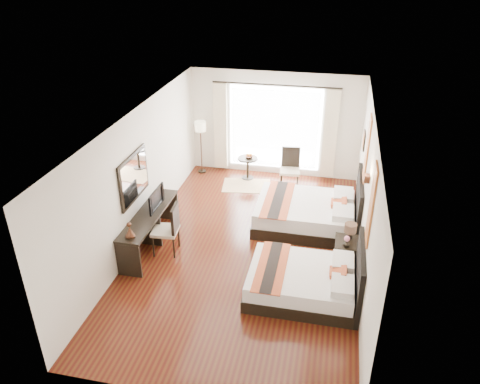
% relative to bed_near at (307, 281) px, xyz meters
% --- Properties ---
extents(floor, '(4.50, 7.50, 0.01)m').
position_rel_bed_near_xyz_m(floor, '(-1.32, 1.20, -0.29)').
color(floor, '#3E100B').
rests_on(floor, ground).
extents(ceiling, '(4.50, 7.50, 0.02)m').
position_rel_bed_near_xyz_m(ceiling, '(-1.32, 1.20, 2.50)').
color(ceiling, white).
rests_on(ceiling, wall_headboard).
extents(wall_headboard, '(0.01, 7.50, 2.80)m').
position_rel_bed_near_xyz_m(wall_headboard, '(0.92, 1.20, 1.11)').
color(wall_headboard, silver).
rests_on(wall_headboard, floor).
extents(wall_desk, '(0.01, 7.50, 2.80)m').
position_rel_bed_near_xyz_m(wall_desk, '(-3.57, 1.20, 1.11)').
color(wall_desk, silver).
rests_on(wall_desk, floor).
extents(wall_window, '(4.50, 0.01, 2.80)m').
position_rel_bed_near_xyz_m(wall_window, '(-1.32, 4.95, 1.11)').
color(wall_window, silver).
rests_on(wall_window, floor).
extents(wall_entry, '(4.50, 0.01, 2.80)m').
position_rel_bed_near_xyz_m(wall_entry, '(-1.32, -2.54, 1.11)').
color(wall_entry, silver).
rests_on(wall_entry, floor).
extents(window_glass, '(2.40, 0.02, 2.20)m').
position_rel_bed_near_xyz_m(window_glass, '(-1.32, 4.93, 1.01)').
color(window_glass, white).
rests_on(window_glass, wall_window).
extents(sheer_curtain, '(2.30, 0.02, 2.10)m').
position_rel_bed_near_xyz_m(sheer_curtain, '(-1.32, 4.87, 1.01)').
color(sheer_curtain, white).
rests_on(sheer_curtain, wall_window).
extents(drape_left, '(0.35, 0.14, 2.35)m').
position_rel_bed_near_xyz_m(drape_left, '(-2.77, 4.83, 0.99)').
color(drape_left, beige).
rests_on(drape_left, floor).
extents(drape_right, '(0.35, 0.14, 2.35)m').
position_rel_bed_near_xyz_m(drape_right, '(0.13, 4.83, 0.99)').
color(drape_right, beige).
rests_on(drape_right, floor).
extents(art_panel_near, '(0.03, 0.50, 1.35)m').
position_rel_bed_near_xyz_m(art_panel_near, '(0.91, -0.00, 1.66)').
color(art_panel_near, maroon).
rests_on(art_panel_near, wall_headboard).
extents(art_panel_far, '(0.03, 0.50, 1.35)m').
position_rel_bed_near_xyz_m(art_panel_far, '(0.91, 2.37, 1.66)').
color(art_panel_far, maroon).
rests_on(art_panel_far, wall_headboard).
extents(wall_sconce, '(0.10, 0.14, 0.14)m').
position_rel_bed_near_xyz_m(wall_sconce, '(0.87, 1.03, 1.63)').
color(wall_sconce, '#402316').
rests_on(wall_sconce, wall_headboard).
extents(mirror_frame, '(0.04, 1.25, 0.95)m').
position_rel_bed_near_xyz_m(mirror_frame, '(-3.54, 0.92, 1.26)').
color(mirror_frame, black).
rests_on(mirror_frame, wall_desk).
extents(mirror_glass, '(0.01, 1.12, 0.82)m').
position_rel_bed_near_xyz_m(mirror_glass, '(-3.52, 0.92, 1.26)').
color(mirror_glass, white).
rests_on(mirror_glass, mirror_frame).
extents(bed_near, '(1.97, 1.53, 1.10)m').
position_rel_bed_near_xyz_m(bed_near, '(0.00, 0.00, 0.00)').
color(bed_near, black).
rests_on(bed_near, floor).
extents(bed_far, '(2.24, 1.75, 1.27)m').
position_rel_bed_near_xyz_m(bed_far, '(-0.13, 2.37, 0.04)').
color(bed_far, black).
rests_on(bed_far, floor).
extents(nightstand, '(0.47, 0.58, 0.56)m').
position_rel_bed_near_xyz_m(nightstand, '(0.68, 1.03, -0.01)').
color(nightstand, black).
rests_on(nightstand, floor).
extents(table_lamp, '(0.24, 0.24, 0.37)m').
position_rel_bed_near_xyz_m(table_lamp, '(0.71, 1.16, 0.47)').
color(table_lamp, black).
rests_on(table_lamp, nightstand).
extents(vase, '(0.12, 0.12, 0.12)m').
position_rel_bed_near_xyz_m(vase, '(0.65, 0.85, 0.27)').
color(vase, black).
rests_on(vase, nightstand).
extents(console_desk, '(0.50, 2.20, 0.76)m').
position_rel_bed_near_xyz_m(console_desk, '(-3.31, 0.92, 0.09)').
color(console_desk, black).
rests_on(console_desk, floor).
extents(television, '(0.11, 0.74, 0.42)m').
position_rel_bed_near_xyz_m(television, '(-3.29, 1.18, 0.68)').
color(television, black).
rests_on(television, console_desk).
extents(bronze_figurine, '(0.24, 0.24, 0.28)m').
position_rel_bed_near_xyz_m(bronze_figurine, '(-3.31, 0.03, 0.60)').
color(bronze_figurine, '#402316').
rests_on(bronze_figurine, console_desk).
extents(desk_chair, '(0.54, 0.54, 1.07)m').
position_rel_bed_near_xyz_m(desk_chair, '(-2.89, 0.76, 0.04)').
color(desk_chair, beige).
rests_on(desk_chair, floor).
extents(floor_lamp, '(0.29, 0.29, 1.46)m').
position_rel_bed_near_xyz_m(floor_lamp, '(-3.27, 4.60, 0.94)').
color(floor_lamp, black).
rests_on(floor_lamp, floor).
extents(side_table, '(0.52, 0.52, 0.60)m').
position_rel_bed_near_xyz_m(side_table, '(-1.95, 4.45, 0.01)').
color(side_table, black).
rests_on(side_table, floor).
extents(fruit_bowl, '(0.25, 0.25, 0.05)m').
position_rel_bed_near_xyz_m(fruit_bowl, '(-1.91, 4.46, 0.34)').
color(fruit_bowl, '#473219').
rests_on(fruit_bowl, side_table).
extents(window_chair, '(0.53, 0.53, 1.06)m').
position_rel_bed_near_xyz_m(window_chair, '(-0.79, 4.13, 0.04)').
color(window_chair, beige).
rests_on(window_chair, floor).
extents(jute_rug, '(1.32, 0.99, 0.01)m').
position_rel_bed_near_xyz_m(jute_rug, '(-1.89, 4.00, -0.28)').
color(jute_rug, tan).
rests_on(jute_rug, floor).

